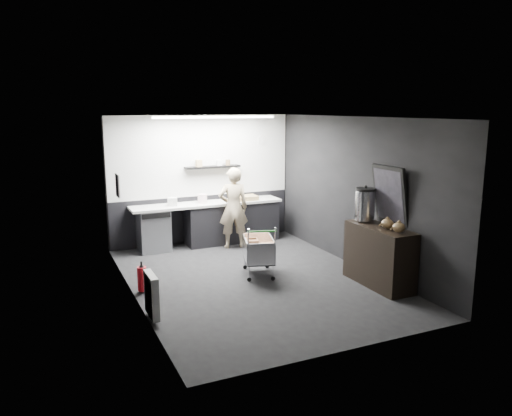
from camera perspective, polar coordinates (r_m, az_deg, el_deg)
name	(u,v)px	position (r m, az deg, el deg)	size (l,w,h in m)	color
floor	(254,279)	(8.52, -0.17, -8.15)	(5.50, 5.50, 0.00)	black
ceiling	(254,117)	(8.03, -0.18, 10.32)	(5.50, 5.50, 0.00)	silver
wall_back	(202,179)	(10.71, -6.21, 3.28)	(5.50, 5.50, 0.00)	black
wall_front	(352,241)	(5.83, 10.95, -3.76)	(5.50, 5.50, 0.00)	black
wall_left	(131,211)	(7.59, -14.09, -0.36)	(5.50, 5.50, 0.00)	black
wall_right	(356,193)	(9.16, 11.33, 1.74)	(5.50, 5.50, 0.00)	black
kitchen_wall_panel	(202,156)	(10.63, -6.23, 5.94)	(3.95, 0.02, 1.70)	silver
dado_panel	(203,218)	(10.84, -6.08, -1.18)	(3.95, 0.02, 1.00)	black
floating_shelf	(213,167)	(10.61, -4.99, 4.71)	(1.20, 0.22, 0.04)	black
wall_clock	(262,140)	(11.11, 0.69, 7.79)	(0.20, 0.20, 0.03)	silver
poster	(117,185)	(8.82, -15.56, 2.50)	(0.02, 0.30, 0.40)	silver
poster_red_band	(117,181)	(8.82, -15.55, 2.95)	(0.01, 0.22, 0.10)	red
radiator	(152,295)	(7.03, -11.86, -9.71)	(0.10, 0.50, 0.60)	silver
ceiling_strip	(215,117)	(9.75, -4.70, 10.30)	(2.40, 0.20, 0.04)	white
prep_counter	(214,223)	(10.61, -4.85, -1.68)	(3.20, 0.61, 0.90)	black
person	(233,208)	(10.21, -2.60, 0.00)	(0.61, 0.40, 1.67)	beige
shopping_cart	(258,251)	(8.63, 0.27, -4.95)	(0.70, 0.95, 0.89)	silver
sideboard	(379,248)	(8.36, 13.85, -4.45)	(0.56, 1.30, 1.95)	black
fire_extinguisher	(142,278)	(8.09, -12.90, -7.79)	(0.15, 0.15, 0.48)	red
cardboard_box	(246,198)	(10.72, -1.16, 1.17)	(0.47, 0.35, 0.09)	#9D8453
pink_tub	(202,199)	(10.42, -6.15, 1.08)	(0.19, 0.19, 0.19)	silver
white_container	(172,202)	(10.20, -9.53, 0.70)	(0.19, 0.15, 0.17)	silver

